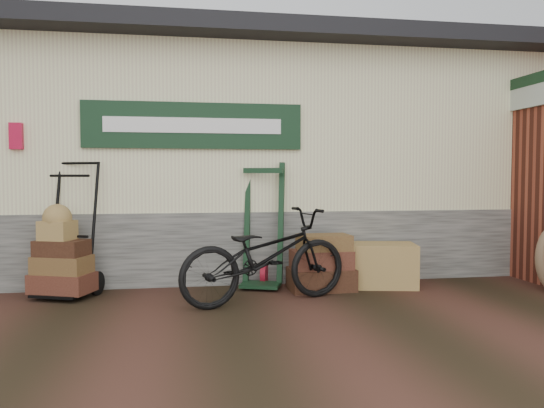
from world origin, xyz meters
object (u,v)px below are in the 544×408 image
at_px(suitcase_stack, 321,262).
at_px(porter_trolley, 71,227).
at_px(green_barrow, 263,225).
at_px(bicycle, 265,251).
at_px(wicker_hamper, 382,265).

bearing_deg(suitcase_stack, porter_trolley, 175.87).
height_order(green_barrow, bicycle, green_barrow).
xyz_separation_m(porter_trolley, green_barrow, (2.21, 0.10, -0.02)).
distance_m(porter_trolley, bicycle, 2.24).
relative_size(suitcase_stack, bicycle, 0.39).
relative_size(porter_trolley, suitcase_stack, 2.05).
xyz_separation_m(wicker_hamper, bicycle, (-1.53, -0.60, 0.29)).
height_order(wicker_hamper, bicycle, bicycle).
distance_m(suitcase_stack, bicycle, 0.94).
bearing_deg(bicycle, suitcase_stack, -72.42).
distance_m(green_barrow, suitcase_stack, 0.83).
bearing_deg(suitcase_stack, green_barrow, 155.06).
height_order(porter_trolley, suitcase_stack, porter_trolley).
relative_size(suitcase_stack, wicker_hamper, 0.94).
xyz_separation_m(green_barrow, suitcase_stack, (0.65, -0.30, -0.42)).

